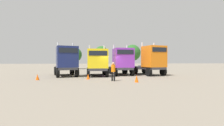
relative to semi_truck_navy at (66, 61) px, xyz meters
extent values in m
plane|color=gray|center=(5.30, -1.60, -1.95)|extent=(200.00, 200.00, 0.00)
cube|color=#333338|center=(-0.26, 1.02, -0.93)|extent=(3.53, 6.09, 0.30)
cube|color=navy|center=(0.14, -0.55, 0.47)|extent=(2.93, 2.99, 2.50)
cube|color=black|center=(0.44, -1.77, 1.20)|extent=(2.05, 0.55, 0.55)
cylinder|color=silver|center=(0.72, 1.03, 0.77)|extent=(0.22, 0.22, 3.10)
cylinder|color=silver|center=(-1.12, 0.57, 0.77)|extent=(0.22, 0.22, 3.10)
cylinder|color=#333338|center=(-0.56, 2.24, -0.72)|extent=(1.33, 1.33, 0.12)
cylinder|color=black|center=(1.34, -0.81, -1.39)|extent=(0.61, 1.17, 1.12)
cylinder|color=black|center=(-0.80, -1.34, -1.39)|extent=(0.61, 1.17, 1.12)
cylinder|color=black|center=(0.50, 2.51, -1.39)|extent=(0.61, 1.17, 1.12)
cylinder|color=black|center=(-1.63, 1.98, -1.39)|extent=(0.61, 1.17, 1.12)
cylinder|color=black|center=(0.24, 3.58, -1.39)|extent=(0.61, 1.17, 1.12)
cylinder|color=black|center=(-1.90, 3.04, -1.39)|extent=(0.61, 1.17, 1.12)
cube|color=#333338|center=(3.79, 0.60, -1.03)|extent=(2.20, 5.65, 0.30)
cube|color=yellow|center=(3.79, -0.97, 0.26)|extent=(2.40, 2.50, 2.27)
cube|color=black|center=(3.79, -2.24, 0.87)|extent=(2.10, 0.04, 0.55)
cylinder|color=silver|center=(4.74, 0.43, 0.56)|extent=(0.18, 0.18, 2.87)
cylinder|color=silver|center=(2.84, 0.43, 0.56)|extent=(0.18, 0.18, 2.87)
cylinder|color=#333338|center=(3.79, 1.84, -0.82)|extent=(1.10, 1.10, 0.12)
cylinder|color=black|center=(4.89, -1.52, -1.44)|extent=(0.35, 1.02, 1.02)
cylinder|color=black|center=(2.69, -1.52, -1.44)|extent=(0.35, 1.02, 1.02)
cylinder|color=black|center=(4.89, 1.83, -1.44)|extent=(0.35, 1.02, 1.02)
cylinder|color=black|center=(2.69, 1.83, -1.44)|extent=(0.35, 1.02, 1.02)
cylinder|color=black|center=(4.89, 2.93, -1.44)|extent=(0.35, 1.02, 1.02)
cylinder|color=black|center=(2.69, 2.93, -1.44)|extent=(0.35, 1.02, 1.02)
cube|color=#333338|center=(7.14, 1.78, -1.02)|extent=(2.43, 5.69, 0.30)
cube|color=purple|center=(7.21, 0.27, 0.38)|extent=(2.50, 2.68, 2.49)
cube|color=black|center=(7.26, -1.04, 1.10)|extent=(2.10, 0.13, 0.55)
cylinder|color=silver|center=(8.10, 1.75, 0.68)|extent=(0.19, 0.19, 3.09)
cylinder|color=silver|center=(6.20, 1.68, 0.68)|extent=(0.19, 0.19, 3.09)
cylinder|color=#333338|center=(7.09, 3.01, -0.81)|extent=(1.14, 1.14, 0.12)
cylinder|color=black|center=(8.33, -0.28, -1.43)|extent=(0.39, 1.04, 1.03)
cylinder|color=black|center=(6.13, -0.37, -1.43)|extent=(0.39, 1.04, 1.03)
cylinder|color=black|center=(8.19, 3.02, -1.43)|extent=(0.39, 1.04, 1.03)
cylinder|color=black|center=(6.00, 2.93, -1.43)|extent=(0.39, 1.04, 1.03)
cylinder|color=black|center=(8.15, 4.12, -1.43)|extent=(0.39, 1.04, 1.03)
cylinder|color=black|center=(5.95, 4.03, -1.43)|extent=(0.39, 1.04, 1.03)
cube|color=#333338|center=(10.79, 1.18, -0.97)|extent=(3.41, 6.15, 0.30)
cube|color=orange|center=(11.16, -0.47, 0.55)|extent=(2.87, 2.89, 2.73)
cube|color=black|center=(11.43, -1.67, 1.39)|extent=(2.06, 0.50, 0.55)
cylinder|color=silver|center=(11.79, 1.07, 0.85)|extent=(0.21, 0.21, 3.33)
cylinder|color=silver|center=(9.94, 0.65, 0.85)|extent=(0.21, 0.21, 3.33)
cylinder|color=#333338|center=(10.52, 2.43, -0.76)|extent=(1.31, 1.31, 0.12)
cylinder|color=black|center=(12.35, -0.73, -1.41)|extent=(0.58, 1.13, 1.08)
cylinder|color=black|center=(10.20, -1.21, -1.41)|extent=(0.58, 1.13, 1.08)
cylinder|color=black|center=(11.58, 2.69, -1.41)|extent=(0.58, 1.13, 1.08)
cylinder|color=black|center=(9.44, 2.22, -1.41)|extent=(0.58, 1.13, 1.08)
cylinder|color=black|center=(11.34, 3.77, -1.41)|extent=(0.58, 1.13, 1.08)
cylinder|color=black|center=(9.20, 3.29, -1.41)|extent=(0.58, 1.13, 1.08)
cylinder|color=black|center=(5.15, -5.61, -1.50)|extent=(0.23, 0.23, 0.88)
cylinder|color=black|center=(4.97, -5.40, -1.50)|extent=(0.23, 0.23, 0.88)
cylinder|color=orange|center=(5.06, -5.51, -0.72)|extent=(0.56, 0.56, 0.70)
sphere|color=tan|center=(5.06, -5.51, -0.25)|extent=(0.24, 0.24, 0.24)
cone|color=#F2590C|center=(7.02, -6.68, -1.62)|extent=(0.36, 0.36, 0.64)
cone|color=#F2590C|center=(-2.39, -3.59, -1.65)|extent=(0.36, 0.36, 0.59)
cone|color=#F2590C|center=(2.67, -3.58, -1.67)|extent=(0.36, 0.36, 0.56)
cylinder|color=#4C3823|center=(-0.66, 19.50, -0.94)|extent=(0.36, 0.36, 2.01)
sphere|color=#286023|center=(-0.66, 19.50, 1.48)|extent=(3.55, 3.55, 3.55)
cylinder|color=#4C3823|center=(5.86, 20.23, -0.60)|extent=(0.36, 0.36, 2.68)
sphere|color=#286023|center=(5.86, 20.23, 2.05)|extent=(3.29, 3.29, 3.29)
cylinder|color=#4C3823|center=(12.56, 15.39, -0.79)|extent=(0.36, 0.36, 2.30)
sphere|color=#286023|center=(12.56, 15.39, 1.83)|extent=(3.67, 3.67, 3.67)
camera|label=1|loc=(2.74, -21.18, -0.02)|focal=26.65mm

